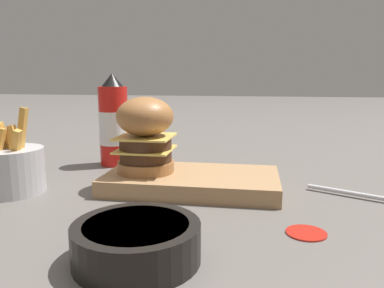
% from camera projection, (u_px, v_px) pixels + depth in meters
% --- Properties ---
extents(ground_plane, '(6.00, 6.00, 0.00)m').
position_uv_depth(ground_plane, '(171.00, 183.00, 0.67)').
color(ground_plane, '#5B5651').
extents(serving_board, '(0.29, 0.16, 0.03)m').
position_uv_depth(serving_board, '(192.00, 181.00, 0.63)').
color(serving_board, '#A37A51').
rests_on(serving_board, ground_plane).
extents(burger, '(0.10, 0.10, 0.13)m').
position_uv_depth(burger, '(145.00, 134.00, 0.63)').
color(burger, '#9E6638').
rests_on(burger, serving_board).
extents(ketchup_bottle, '(0.06, 0.06, 0.20)m').
position_uv_depth(ketchup_bottle, '(114.00, 124.00, 0.80)').
color(ketchup_bottle, red).
rests_on(ketchup_bottle, ground_plane).
extents(fries_basket, '(0.10, 0.10, 0.14)m').
position_uv_depth(fries_basket, '(11.00, 169.00, 0.61)').
color(fries_basket, '#B7B7BC').
rests_on(fries_basket, ground_plane).
extents(side_bowl, '(0.13, 0.13, 0.04)m').
position_uv_depth(side_bowl, '(137.00, 241.00, 0.39)').
color(side_bowl, black).
rests_on(side_bowl, ground_plane).
extents(ketchup_puddle, '(0.05, 0.05, 0.00)m').
position_uv_depth(ketchup_puddle, '(306.00, 232.00, 0.45)').
color(ketchup_puddle, '#B21E14').
rests_on(ketchup_puddle, ground_plane).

